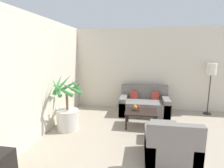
% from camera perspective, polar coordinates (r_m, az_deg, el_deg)
% --- Properties ---
extents(wall_back, '(8.62, 0.06, 2.70)m').
position_cam_1_polar(wall_back, '(6.11, 21.76, 4.38)').
color(wall_back, beige).
rests_on(wall_back, ground_plane).
extents(wall_left, '(0.06, 8.08, 2.70)m').
position_cam_1_polar(wall_left, '(3.54, -29.98, -0.28)').
color(wall_left, beige).
rests_on(wall_left, ground_plane).
extents(potted_palm, '(0.82, 0.82, 1.39)m').
position_cam_1_polar(potted_palm, '(4.52, -14.29, -8.79)').
color(potted_palm, beige).
rests_on(potted_palm, ground_plane).
extents(sofa_loveseat, '(1.49, 0.88, 0.86)m').
position_cam_1_polar(sofa_loveseat, '(5.61, 10.43, -6.66)').
color(sofa_loveseat, slate).
rests_on(sofa_loveseat, ground_plane).
extents(floor_lamp, '(0.28, 0.28, 1.59)m').
position_cam_1_polar(floor_lamp, '(6.05, 29.67, 3.35)').
color(floor_lamp, '#2D2823').
rests_on(floor_lamp, ground_plane).
extents(coffee_table, '(0.80, 0.62, 0.41)m').
position_cam_1_polar(coffee_table, '(4.64, 9.42, -9.41)').
color(coffee_table, black).
rests_on(coffee_table, ground_plane).
extents(fruit_bowl, '(0.22, 0.22, 0.05)m').
position_cam_1_polar(fruit_bowl, '(4.68, 8.02, -8.12)').
color(fruit_bowl, '#42382D').
rests_on(fruit_bowl, coffee_table).
extents(apple_red, '(0.08, 0.08, 0.08)m').
position_cam_1_polar(apple_red, '(4.64, 8.78, -7.49)').
color(apple_red, red).
rests_on(apple_red, fruit_bowl).
extents(apple_green, '(0.08, 0.08, 0.08)m').
position_cam_1_polar(apple_green, '(4.70, 7.50, -7.19)').
color(apple_green, olive).
rests_on(apple_green, fruit_bowl).
extents(orange_fruit, '(0.08, 0.08, 0.08)m').
position_cam_1_polar(orange_fruit, '(4.61, 7.74, -7.54)').
color(orange_fruit, orange).
rests_on(orange_fruit, fruit_bowl).
extents(armchair, '(0.89, 0.78, 0.81)m').
position_cam_1_polar(armchair, '(3.45, 18.60, -18.85)').
color(armchair, slate).
rests_on(armchair, ground_plane).
extents(ottoman, '(0.57, 0.44, 0.39)m').
position_cam_1_polar(ottoman, '(4.13, 16.46, -14.71)').
color(ottoman, slate).
rests_on(ottoman, ground_plane).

